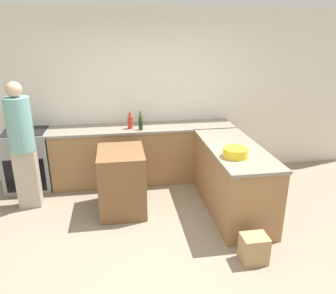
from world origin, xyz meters
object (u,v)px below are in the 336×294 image
at_px(hot_sauce_bottle, 130,122).
at_px(wine_bottle_dark, 141,125).
at_px(olive_oil_bottle, 141,120).
at_px(island_table, 122,181).
at_px(mixing_bowl, 235,152).
at_px(paper_bag, 254,249).
at_px(range_oven, 29,160).
at_px(person_by_range, 22,142).

bearing_deg(hot_sauce_bottle, wine_bottle_dark, -31.58).
bearing_deg(hot_sauce_bottle, olive_oil_bottle, 44.76).
relative_size(hot_sauce_bottle, olive_oil_bottle, 1.16).
distance_m(island_table, mixing_bowl, 1.56).
bearing_deg(olive_oil_bottle, island_table, -108.81).
distance_m(hot_sauce_bottle, paper_bag, 2.61).
bearing_deg(hot_sauce_bottle, range_oven, 177.24).
bearing_deg(paper_bag, range_oven, 140.94).
height_order(island_table, mixing_bowl, mixing_bowl).
bearing_deg(person_by_range, hot_sauce_bottle, 20.56).
bearing_deg(island_table, person_by_range, 166.85).
distance_m(island_table, person_by_range, 1.42).
bearing_deg(wine_bottle_dark, island_table, -113.57).
bearing_deg(mixing_bowl, island_table, 157.75).
distance_m(wine_bottle_dark, paper_bag, 2.45).
height_order(mixing_bowl, olive_oil_bottle, olive_oil_bottle).
xyz_separation_m(range_oven, mixing_bowl, (2.77, -1.48, 0.51)).
distance_m(island_table, wine_bottle_dark, 0.99).
bearing_deg(olive_oil_bottle, hot_sauce_bottle, -135.24).
bearing_deg(hot_sauce_bottle, mixing_bowl, -49.69).
xyz_separation_m(hot_sauce_bottle, paper_bag, (1.18, -2.16, -0.86)).
distance_m(range_oven, island_table, 1.68).
relative_size(mixing_bowl, wine_bottle_dark, 1.43).
bearing_deg(wine_bottle_dark, hot_sauce_bottle, 148.42).
height_order(mixing_bowl, person_by_range, person_by_range).
relative_size(range_oven, paper_bag, 2.99).
height_order(olive_oil_bottle, paper_bag, olive_oil_bottle).
bearing_deg(island_table, mixing_bowl, -22.25).
bearing_deg(mixing_bowl, wine_bottle_dark, 128.36).
relative_size(wine_bottle_dark, person_by_range, 0.12).
bearing_deg(olive_oil_bottle, paper_bag, -66.79).
xyz_separation_m(range_oven, person_by_range, (0.13, -0.62, 0.49)).
xyz_separation_m(wine_bottle_dark, olive_oil_bottle, (0.02, 0.27, 0.01)).
xyz_separation_m(island_table, paper_bag, (1.35, -1.32, -0.28)).
relative_size(range_oven, hot_sauce_bottle, 3.60).
relative_size(island_table, person_by_range, 0.49).
relative_size(mixing_bowl, person_by_range, 0.17).
bearing_deg(olive_oil_bottle, mixing_bowl, -57.25).
height_order(olive_oil_bottle, person_by_range, person_by_range).
xyz_separation_m(wine_bottle_dark, person_by_range, (-1.61, -0.45, -0.04)).
xyz_separation_m(range_oven, wine_bottle_dark, (1.73, -0.17, 0.53)).
relative_size(mixing_bowl, olive_oil_bottle, 1.34).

